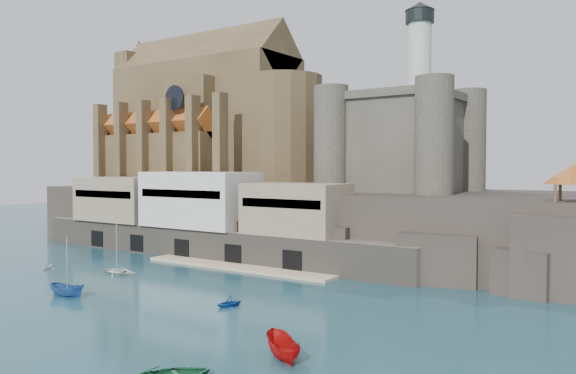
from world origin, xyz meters
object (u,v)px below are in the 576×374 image
(pavilion, at_px, (574,177))
(boat_2, at_px, (68,296))
(castle_keep, at_px, (402,138))
(church, at_px, (211,124))

(pavilion, height_order, boat_2, pavilion)
(castle_keep, height_order, boat_2, castle_keep)
(castle_keep, relative_size, pavilion, 4.58)
(pavilion, xyz_separation_m, boat_2, (-44.42, -31.03, -12.73))
(church, bearing_deg, boat_2, -65.16)
(pavilion, distance_m, boat_2, 55.66)
(castle_keep, bearing_deg, pavilion, -30.18)
(church, xyz_separation_m, pavilion, (66.13, -15.85, -9.40))
(pavilion, relative_size, boat_2, 1.40)
(pavilion, bearing_deg, boat_2, -145.06)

